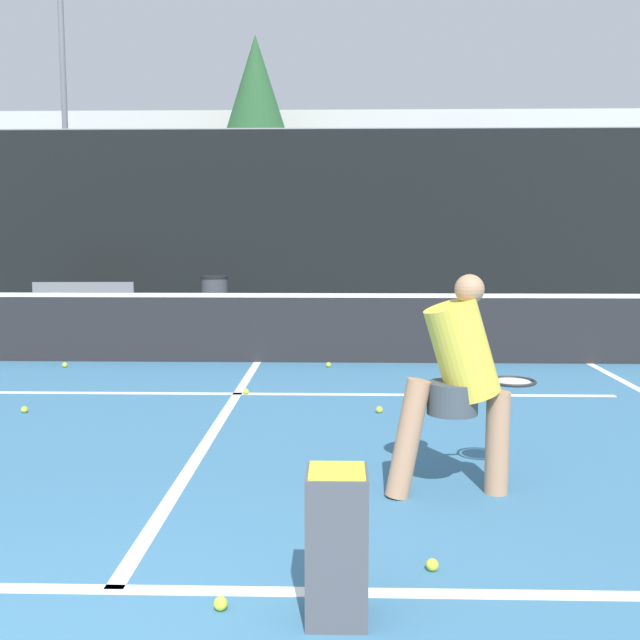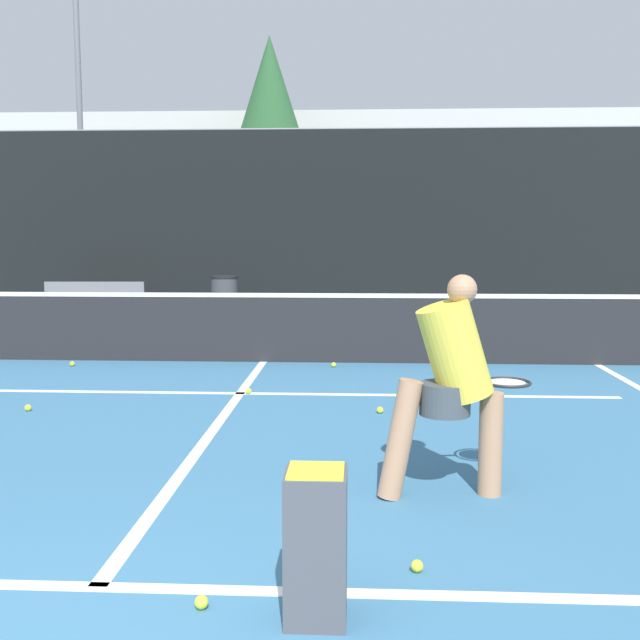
% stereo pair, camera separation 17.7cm
% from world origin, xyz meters
% --- Properties ---
extents(court_baseline_near, '(11.00, 0.10, 0.01)m').
position_xyz_m(court_baseline_near, '(0.00, 1.29, 0.00)').
color(court_baseline_near, white).
rests_on(court_baseline_near, ground).
extents(court_service_line, '(8.25, 0.10, 0.01)m').
position_xyz_m(court_service_line, '(0.00, 5.83, 0.00)').
color(court_service_line, white).
rests_on(court_service_line, ground).
extents(court_center_mark, '(0.10, 6.56, 0.01)m').
position_xyz_m(court_center_mark, '(0.00, 4.57, 0.00)').
color(court_center_mark, white).
rests_on(court_center_mark, ground).
extents(net, '(11.09, 0.09, 1.07)m').
position_xyz_m(net, '(0.00, 7.86, 0.51)').
color(net, slate).
rests_on(net, ground).
extents(fence_back, '(24.00, 0.06, 3.77)m').
position_xyz_m(fence_back, '(0.00, 12.50, 1.88)').
color(fence_back, black).
rests_on(fence_back, ground).
extents(player_practicing, '(1.12, 0.70, 1.50)m').
position_xyz_m(player_practicing, '(1.92, 2.71, 0.80)').
color(player_practicing, tan).
rests_on(player_practicing, ground).
extents(tennis_ball_scattered_0, '(0.07, 0.07, 0.07)m').
position_xyz_m(tennis_ball_scattered_0, '(-2.49, 7.38, 0.03)').
color(tennis_ball_scattered_0, '#D1E033').
rests_on(tennis_ball_scattered_0, ground).
extents(tennis_ball_scattered_1, '(0.07, 0.07, 0.07)m').
position_xyz_m(tennis_ball_scattered_1, '(-1.98, 4.91, 0.03)').
color(tennis_ball_scattered_1, '#D1E033').
rests_on(tennis_ball_scattered_1, ground).
extents(tennis_ball_scattered_2, '(0.07, 0.07, 0.07)m').
position_xyz_m(tennis_ball_scattered_2, '(1.52, 5.00, 0.03)').
color(tennis_ball_scattered_2, '#D1E033').
rests_on(tennis_ball_scattered_2, ground).
extents(tennis_ball_scattered_5, '(0.07, 0.07, 0.07)m').
position_xyz_m(tennis_ball_scattered_5, '(1.62, 1.55, 0.03)').
color(tennis_ball_scattered_5, '#D1E033').
rests_on(tennis_ball_scattered_5, ground).
extents(tennis_ball_scattered_7, '(0.07, 0.07, 0.07)m').
position_xyz_m(tennis_ball_scattered_7, '(0.57, 1.10, 0.03)').
color(tennis_ball_scattered_7, '#D1E033').
rests_on(tennis_ball_scattered_7, ground).
extents(tennis_ball_scattered_8, '(0.07, 0.07, 0.07)m').
position_xyz_m(tennis_ball_scattered_8, '(0.10, 5.80, 0.03)').
color(tennis_ball_scattered_8, '#D1E033').
rests_on(tennis_ball_scattered_8, ground).
extents(tennis_ball_scattered_9, '(0.07, 0.07, 0.07)m').
position_xyz_m(tennis_ball_scattered_9, '(0.98, 7.49, 0.03)').
color(tennis_ball_scattered_9, '#D1E033').
rests_on(tennis_ball_scattered_9, ground).
extents(ball_hopper, '(0.28, 0.28, 0.71)m').
position_xyz_m(ball_hopper, '(1.11, 1.04, 0.37)').
color(ball_hopper, '#4C4C51').
rests_on(ball_hopper, ground).
extents(courtside_bench, '(1.86, 0.48, 0.86)m').
position_xyz_m(courtside_bench, '(-3.58, 11.24, 0.48)').
color(courtside_bench, slate).
rests_on(courtside_bench, ground).
extents(trash_bin, '(0.50, 0.50, 0.98)m').
position_xyz_m(trash_bin, '(-1.17, 11.41, 0.49)').
color(trash_bin, '#3F3F42').
rests_on(trash_bin, ground).
extents(parked_car, '(1.81, 4.55, 1.36)m').
position_xyz_m(parked_car, '(-4.80, 16.45, 0.58)').
color(parked_car, black).
rests_on(parked_car, ground).
extents(floodlight_mast, '(1.10, 0.24, 9.50)m').
position_xyz_m(floodlight_mast, '(-6.54, 18.87, 5.94)').
color(floodlight_mast, slate).
rests_on(floodlight_mast, ground).
extents(tree_west, '(2.99, 2.99, 7.97)m').
position_xyz_m(tree_west, '(-1.57, 22.18, 5.62)').
color(tree_west, brown).
rests_on(tree_west, ground).
extents(building_far, '(36.00, 2.40, 5.91)m').
position_xyz_m(building_far, '(0.00, 25.07, 2.96)').
color(building_far, beige).
rests_on(building_far, ground).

